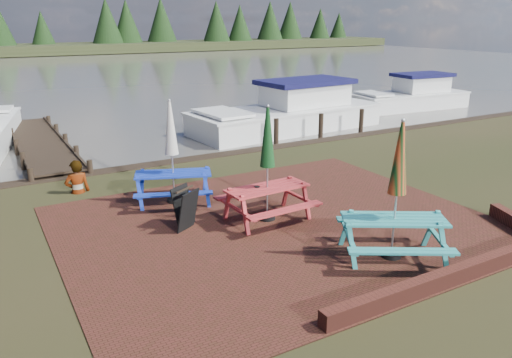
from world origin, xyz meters
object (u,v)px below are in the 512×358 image
object	(u,v)px
picnic_table_teal	(395,212)
picnic_table_red	(267,182)
picnic_table_blue	(173,168)
boat_near	(290,114)
person	(74,161)
boat_far	(412,97)
jetty	(41,143)
chalkboard	(185,208)

from	to	relation	value
picnic_table_teal	picnic_table_red	distance (m)	2.96
picnic_table_red	picnic_table_blue	size ratio (longest dim) A/B	1.02
boat_near	person	size ratio (longest dim) A/B	4.98
picnic_table_red	boat_far	bearing A→B (deg)	31.17
jetty	person	size ratio (longest dim) A/B	5.27
chalkboard	boat_far	size ratio (longest dim) A/B	0.14
jetty	picnic_table_teal	bearing A→B (deg)	-70.15
picnic_table_blue	jetty	world-z (taller)	picnic_table_blue
picnic_table_red	jetty	size ratio (longest dim) A/B	0.28
picnic_table_red	boat_far	size ratio (longest dim) A/B	0.40
picnic_table_red	picnic_table_blue	xyz separation A→B (m)	(-1.40, 2.09, -0.02)
boat_far	person	world-z (taller)	person
chalkboard	boat_far	xyz separation A→B (m)	(16.45, 9.35, -0.07)
picnic_table_teal	picnic_table_red	size ratio (longest dim) A/B	1.02
chalkboard	boat_near	world-z (taller)	boat_near
boat_near	boat_far	size ratio (longest dim) A/B	1.32
jetty	boat_far	size ratio (longest dim) A/B	1.40
jetty	person	distance (m)	5.92
picnic_table_teal	picnic_table_blue	world-z (taller)	picnic_table_teal
picnic_table_teal	person	bearing A→B (deg)	154.02
boat_far	person	distance (m)	18.93
picnic_table_teal	chalkboard	xyz separation A→B (m)	(-2.85, 3.20, -0.45)
picnic_table_teal	picnic_table_red	xyz separation A→B (m)	(-1.09, 2.75, -0.02)
picnic_table_blue	chalkboard	distance (m)	1.73
picnic_table_red	picnic_table_teal	bearing A→B (deg)	-70.95
chalkboard	person	world-z (taller)	person
jetty	boat_near	xyz separation A→B (m)	(9.70, -1.35, 0.36)
chalkboard	person	xyz separation A→B (m)	(-1.57, 3.56, 0.40)
person	picnic_table_red	bearing A→B (deg)	132.00
picnic_table_red	jetty	world-z (taller)	picnic_table_red
boat_near	person	world-z (taller)	boat_near
picnic_table_red	chalkboard	xyz separation A→B (m)	(-1.76, 0.44, -0.43)
picnic_table_teal	jetty	world-z (taller)	picnic_table_teal
picnic_table_teal	boat_near	world-z (taller)	picnic_table_teal
picnic_table_teal	boat_near	xyz separation A→B (m)	(5.14, 11.28, -0.44)
picnic_table_blue	jetty	distance (m)	8.09
picnic_table_teal	boat_far	size ratio (longest dim) A/B	0.40
jetty	boat_far	distance (m)	18.16
picnic_table_teal	picnic_table_red	bearing A→B (deg)	142.42
chalkboard	jetty	world-z (taller)	chalkboard
chalkboard	person	bearing A→B (deg)	83.23
chalkboard	jetty	bearing A→B (deg)	69.71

